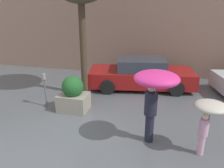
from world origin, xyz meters
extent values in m
plane|color=#51565B|center=(0.00, 0.00, 0.00)|extent=(40.00, 40.00, 0.00)
cube|color=#8C6B5B|center=(0.00, 6.50, 3.00)|extent=(18.00, 0.30, 6.00)
cube|color=gray|center=(-0.69, 1.52, 0.29)|extent=(1.00, 0.79, 0.59)
sphere|color=#1E5123|center=(-0.69, 1.52, 0.87)|extent=(0.74, 0.74, 0.74)
cylinder|color=#1E1E2D|center=(2.01, 0.26, 0.40)|extent=(0.23, 0.23, 0.79)
cylinder|color=#1E1E2D|center=(2.01, 0.26, 1.10)|extent=(0.33, 0.33, 0.63)
sphere|color=tan|center=(2.01, 0.26, 1.52)|extent=(0.21, 0.21, 0.21)
cylinder|color=#4C4C51|center=(2.12, 0.15, 1.47)|extent=(0.02, 0.02, 0.68)
ellipsoid|color=#E02D84|center=(2.12, 0.15, 1.81)|extent=(1.10, 1.10, 0.35)
cylinder|color=#D199B7|center=(3.29, -0.01, 0.26)|extent=(0.15, 0.15, 0.53)
cylinder|color=#D199B7|center=(3.29, -0.01, 0.74)|extent=(0.22, 0.22, 0.42)
sphere|color=beige|center=(3.29, -0.01, 1.02)|extent=(0.14, 0.14, 0.14)
cylinder|color=#4C4C51|center=(3.38, 0.03, 1.02)|extent=(0.02, 0.02, 0.51)
ellipsoid|color=beige|center=(3.38, 0.03, 1.27)|extent=(0.75, 0.75, 0.24)
cube|color=maroon|center=(1.30, 4.37, 0.49)|extent=(4.74, 2.51, 0.65)
cube|color=#2D333D|center=(1.30, 4.37, 1.07)|extent=(2.25, 1.84, 0.50)
cylinder|color=black|center=(0.07, 3.25, 0.30)|extent=(0.64, 0.32, 0.61)
cylinder|color=black|center=(-0.23, 5.02, 0.30)|extent=(0.64, 0.32, 0.61)
cylinder|color=black|center=(2.82, 3.71, 0.30)|extent=(0.64, 0.32, 0.61)
cylinder|color=black|center=(2.53, 5.48, 0.30)|extent=(0.64, 0.32, 0.61)
cylinder|color=#423323|center=(-0.83, 2.99, 1.93)|extent=(0.26, 0.26, 3.86)
cylinder|color=#595B60|center=(-1.78, 1.56, 0.52)|extent=(0.05, 0.05, 1.03)
cylinder|color=gray|center=(-1.78, 1.56, 1.13)|extent=(0.14, 0.14, 0.20)
camera|label=1|loc=(2.27, -4.90, 3.41)|focal=35.00mm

